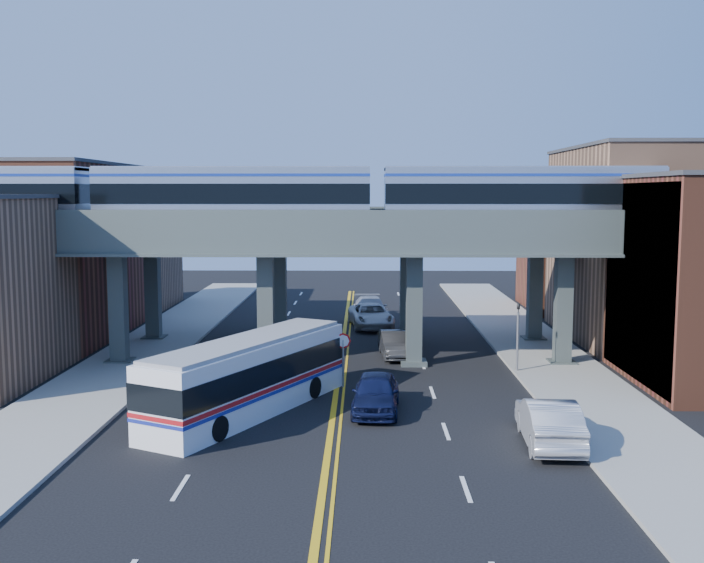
{
  "coord_description": "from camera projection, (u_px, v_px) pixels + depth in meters",
  "views": [
    {
      "loc": [
        1.26,
        -33.75,
        9.24
      ],
      "look_at": [
        0.69,
        5.95,
        4.77
      ],
      "focal_mm": 40.0,
      "sensor_mm": 36.0,
      "label": 1
    }
  ],
  "objects": [
    {
      "name": "ground",
      "position": [
        335.0,
        404.0,
        34.59
      ],
      "size": [
        120.0,
        120.0,
        0.0
      ],
      "primitive_type": "plane",
      "color": "black",
      "rests_on": "ground"
    },
    {
      "name": "sidewalk_west",
      "position": [
        140.0,
        355.0,
        44.68
      ],
      "size": [
        5.0,
        70.0,
        0.16
      ],
      "primitive_type": "cube",
      "color": "gray",
      "rests_on": "ground"
    },
    {
      "name": "sidewalk_east",
      "position": [
        544.0,
        356.0,
        44.35
      ],
      "size": [
        5.0,
        70.0,
        0.16
      ],
      "primitive_type": "cube",
      "color": "gray",
      "rests_on": "ground"
    },
    {
      "name": "building_west_b",
      "position": [
        55.0,
        252.0,
        50.14
      ],
      "size": [
        8.0,
        14.0,
        11.0
      ],
      "primitive_type": "cube",
      "color": "brown",
      "rests_on": "ground"
    },
    {
      "name": "building_west_c",
      "position": [
        119.0,
        259.0,
        63.22
      ],
      "size": [
        8.0,
        10.0,
        8.0
      ],
      "primitive_type": "cube",
      "color": "#8F654A",
      "rests_on": "ground"
    },
    {
      "name": "building_east_b",
      "position": [
        636.0,
        245.0,
        49.55
      ],
      "size": [
        8.0,
        14.0,
        12.0
      ],
      "primitive_type": "cube",
      "color": "#8F654A",
      "rests_on": "ground"
    },
    {
      "name": "building_east_c",
      "position": [
        579.0,
        253.0,
        62.63
      ],
      "size": [
        8.0,
        10.0,
        9.0
      ],
      "primitive_type": "cube",
      "color": "brown",
      "rests_on": "ground"
    },
    {
      "name": "mural_panel",
      "position": [
        638.0,
        287.0,
        37.82
      ],
      "size": [
        0.1,
        9.5,
        9.5
      ],
      "primitive_type": "cube",
      "color": "teal",
      "rests_on": "ground"
    },
    {
      "name": "elevated_viaduct_near",
      "position": [
        340.0,
        246.0,
        41.81
      ],
      "size": [
        52.0,
        3.6,
        7.4
      ],
      "color": "#46514F",
      "rests_on": "ground"
    },
    {
      "name": "elevated_viaduct_far",
      "position": [
        343.0,
        238.0,
        48.77
      ],
      "size": [
        52.0,
        3.6,
        7.4
      ],
      "color": "#46514F",
      "rests_on": "ground"
    },
    {
      "name": "transit_train",
      "position": [
        234.0,
        195.0,
        41.59
      ],
      "size": [
        44.85,
        2.81,
        3.27
      ],
      "color": "black",
      "rests_on": "elevated_viaduct_near"
    },
    {
      "name": "stop_sign",
      "position": [
        343.0,
        351.0,
        37.37
      ],
      "size": [
        0.76,
        0.09,
        2.63
      ],
      "color": "slate",
      "rests_on": "ground"
    },
    {
      "name": "traffic_signal",
      "position": [
        518.0,
        329.0,
        40.16
      ],
      "size": [
        0.15,
        0.18,
        4.1
      ],
      "color": "slate",
      "rests_on": "ground"
    },
    {
      "name": "transit_bus",
      "position": [
        250.0,
        377.0,
        33.03
      ],
      "size": [
        7.62,
        11.65,
        3.02
      ],
      "rotation": [
        0.0,
        0.0,
        1.1
      ],
      "color": "white",
      "rests_on": "ground"
    },
    {
      "name": "car_lane_a",
      "position": [
        376.0,
        393.0,
        33.23
      ],
      "size": [
        2.23,
        4.91,
        1.64
      ],
      "primitive_type": "imported",
      "rotation": [
        0.0,
        0.0,
        -0.06
      ],
      "color": "#0F1437",
      "rests_on": "ground"
    },
    {
      "name": "car_lane_b",
      "position": [
        395.0,
        344.0,
        44.42
      ],
      "size": [
        1.91,
        4.52,
        1.45
      ],
      "primitive_type": "imported",
      "rotation": [
        0.0,
        0.0,
        0.09
      ],
      "color": "#2B2B2D",
      "rests_on": "ground"
    },
    {
      "name": "car_lane_c",
      "position": [
        371.0,
        316.0,
        54.34
      ],
      "size": [
        3.41,
        6.09,
        1.61
      ],
      "primitive_type": "imported",
      "rotation": [
        0.0,
        0.0,
        0.13
      ],
      "color": "#B9B9BB",
      "rests_on": "ground"
    },
    {
      "name": "car_lane_d",
      "position": [
        371.0,
        308.0,
        57.67
      ],
      "size": [
        2.79,
        5.79,
        1.63
      ],
      "primitive_type": "imported",
      "rotation": [
        0.0,
        0.0,
        0.09
      ],
      "color": "#9D9DA1",
      "rests_on": "ground"
    },
    {
      "name": "car_parked_curb",
      "position": [
        549.0,
        422.0,
        28.87
      ],
      "size": [
        2.16,
        5.39,
        1.74
      ],
      "primitive_type": "imported",
      "rotation": [
        0.0,
        0.0,
        3.08
      ],
      "color": "#B1B1B6",
      "rests_on": "ground"
    }
  ]
}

